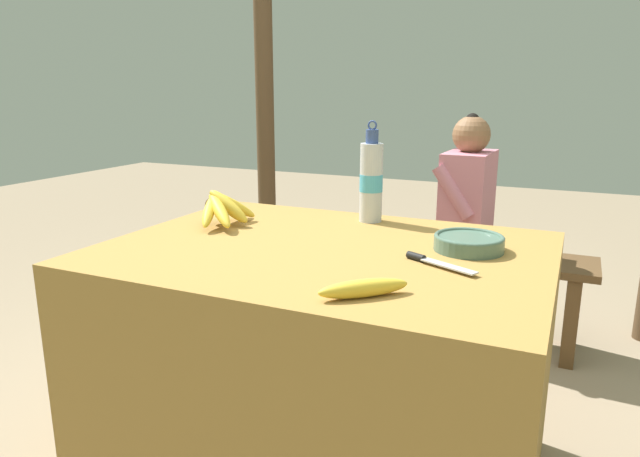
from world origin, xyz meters
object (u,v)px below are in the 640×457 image
object	(u,v)px
water_bottle	(371,181)
loose_banana_front	(364,288)
serving_bowl	(469,242)
banana_bunch_ripe	(223,207)
wooden_bench	(418,260)
banana_bunch_green	(342,225)
support_post_near	(264,81)
knife	(430,261)
seated_vendor	(456,213)

from	to	relation	value
water_bottle	loose_banana_front	bearing A→B (deg)	-71.62
serving_bowl	banana_bunch_ripe	bearing A→B (deg)	-177.90
wooden_bench	banana_bunch_green	bearing A→B (deg)	179.72
loose_banana_front	support_post_near	distance (m)	2.43
knife	support_post_near	bearing A→B (deg)	156.93
knife	wooden_bench	xyz separation A→B (m)	(-0.36, 1.29, -0.40)
wooden_bench	support_post_near	world-z (taller)	support_post_near
serving_bowl	wooden_bench	xyz separation A→B (m)	(-0.43, 1.12, -0.42)
water_bottle	wooden_bench	bearing A→B (deg)	93.17
banana_bunch_ripe	support_post_near	xyz separation A→B (m)	(-0.69, 1.51, 0.43)
water_bottle	serving_bowl	bearing A→B (deg)	-31.38
banana_bunch_ripe	wooden_bench	bearing A→B (deg)	71.48
water_bottle	seated_vendor	world-z (taller)	water_bottle
banana_bunch_ripe	serving_bowl	bearing A→B (deg)	2.10
banana_bunch_ripe	banana_bunch_green	world-z (taller)	banana_bunch_ripe
water_bottle	banana_bunch_green	distance (m)	1.08
serving_bowl	water_bottle	bearing A→B (deg)	148.62
serving_bowl	knife	bearing A→B (deg)	-110.84
banana_bunch_ripe	seated_vendor	bearing A→B (deg)	63.09
banana_bunch_ripe	water_bottle	bearing A→B (deg)	31.06
banana_bunch_ripe	support_post_near	bearing A→B (deg)	114.73
serving_bowl	wooden_bench	size ratio (longest dim) A/B	0.12
serving_bowl	banana_bunch_green	distance (m)	1.43
water_bottle	support_post_near	xyz separation A→B (m)	(-1.13, 1.25, 0.35)
knife	banana_bunch_green	size ratio (longest dim) A/B	0.65
banana_bunch_ripe	serving_bowl	distance (m)	0.81
support_post_near	banana_bunch_ripe	bearing A→B (deg)	-65.27
serving_bowl	support_post_near	xyz separation A→B (m)	(-1.51, 1.48, 0.46)
seated_vendor	banana_bunch_ripe	bearing A→B (deg)	65.27
banana_bunch_green	loose_banana_front	bearing A→B (deg)	-66.16
seated_vendor	banana_bunch_green	size ratio (longest dim) A/B	3.48
loose_banana_front	water_bottle	bearing A→B (deg)	108.38
banana_bunch_ripe	water_bottle	world-z (taller)	water_bottle
banana_bunch_ripe	loose_banana_front	world-z (taller)	banana_bunch_ripe
serving_bowl	banana_bunch_green	size ratio (longest dim) A/B	0.62
support_post_near	knife	bearing A→B (deg)	-48.97
wooden_bench	loose_banana_front	bearing A→B (deg)	-79.90
seated_vendor	support_post_near	xyz separation A→B (m)	(-1.26, 0.39, 0.62)
loose_banana_front	wooden_bench	xyz separation A→B (m)	(-0.28, 1.59, -0.41)
knife	banana_bunch_green	world-z (taller)	knife
knife	support_post_near	world-z (taller)	support_post_near
banana_bunch_green	serving_bowl	bearing A→B (deg)	-52.82
serving_bowl	support_post_near	bearing A→B (deg)	135.55
serving_bowl	wooden_bench	distance (m)	1.27
serving_bowl	seated_vendor	xyz separation A→B (m)	(-0.25, 1.09, -0.15)
banana_bunch_ripe	water_bottle	xyz separation A→B (m)	(0.43, 0.26, 0.08)
banana_bunch_ripe	loose_banana_front	distance (m)	0.80
knife	banana_bunch_ripe	bearing A→B (deg)	-165.22
serving_bowl	loose_banana_front	xyz separation A→B (m)	(-0.14, -0.47, -0.00)
support_post_near	wooden_bench	bearing A→B (deg)	-18.52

